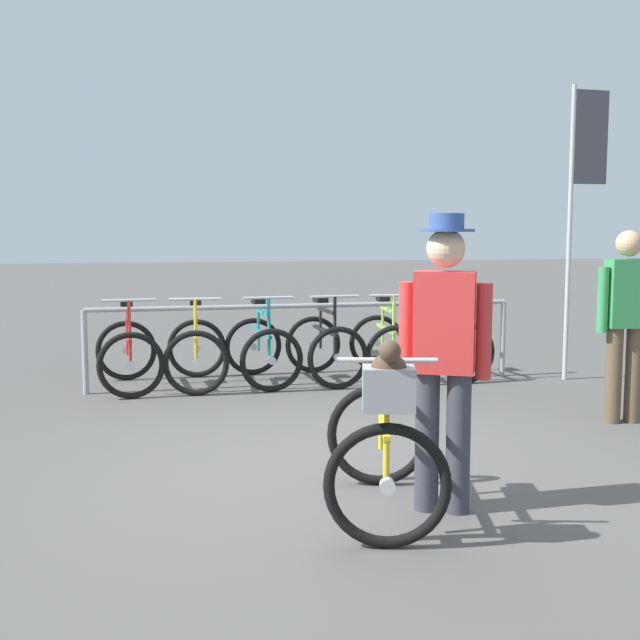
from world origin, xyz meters
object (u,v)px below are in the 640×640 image
Objects in this scene: pedestrian_with_backpack at (625,313)px; banner_flag at (582,176)px; racked_bike_red at (128,354)px; racked_bike_orange at (445,344)px; racked_bike_yellow at (196,352)px; racked_bike_lime at (386,345)px; racked_bike_black at (325,347)px; featured_bicycle at (384,437)px; person_with_featured_bike at (444,350)px; racked_bike_teal at (262,350)px.

banner_flag is (0.74, 1.88, 1.29)m from pedestrian_with_backpack.
racked_bike_red is 3.50m from racked_bike_orange.
racked_bike_yellow and racked_bike_lime have the same top height.
racked_bike_black is 3.36m from banner_flag.
racked_bike_yellow is at bearing 143.58° from pedestrian_with_backpack.
racked_bike_red is 4.44m from featured_bicycle.
banner_flag is at bearing -12.14° from racked_bike_black.
featured_bicycle is 0.76× the size of pedestrian_with_backpack.
person_with_featured_bike is 2.88m from pedestrian_with_backpack.
racked_bike_lime is (0.70, -0.02, 0.00)m from racked_bike_black.
racked_bike_teal is (1.40, -0.04, 0.00)m from racked_bike_red.
featured_bicycle reaches higher than racked_bike_red.
person_with_featured_bike is (0.39, 0.07, 0.46)m from featured_bicycle.
racked_bike_black is 0.70m from racked_bike_lime.
racked_bike_orange is at bearing 62.51° from featured_bicycle.
person_with_featured_bike is 0.54× the size of banner_flag.
racked_bike_lime is at bearing 70.72° from featured_bicycle.
racked_bike_red is 0.96× the size of racked_bike_lime.
racked_bike_yellow is at bearing 171.40° from banner_flag.
person_with_featured_bike is 1.05× the size of pedestrian_with_backpack.
banner_flag is (2.04, -0.57, 1.86)m from racked_bike_lime.
racked_bike_red and racked_bike_orange have the same top height.
racked_bike_red is 4.84m from pedestrian_with_backpack.
person_with_featured_bike is at bearing -113.51° from racked_bike_orange.
racked_bike_lime is (1.40, -0.04, 0.00)m from racked_bike_teal.
racked_bike_yellow is 1.40m from racked_bike_black.
racked_bike_red is at bearing 148.36° from pedestrian_with_backpack.
racked_bike_teal is 0.70m from racked_bike_black.
racked_bike_teal is at bearing 178.49° from racked_bike_lime.
racked_bike_yellow is 4.31m from person_with_featured_bike.
featured_bicycle is at bearing -117.49° from racked_bike_orange.
featured_bicycle is at bearing -72.39° from racked_bike_red.
featured_bicycle is (-1.46, -4.16, 0.12)m from racked_bike_lime.
racked_bike_teal is (0.70, -0.02, -0.00)m from racked_bike_yellow.
racked_bike_red is 5.22m from banner_flag.
racked_bike_black is 0.34× the size of banner_flag.
racked_bike_black is 3.22m from pedestrian_with_backpack.
racked_bike_red is at bearing 112.56° from person_with_featured_bike.
racked_bike_red is at bearing 178.49° from racked_bike_orange.
racked_bike_black is at bearing 178.49° from racked_bike_orange.
racked_bike_red and racked_bike_black have the same top height.
racked_bike_orange is 0.36× the size of banner_flag.
banner_flag is (4.13, -0.63, 1.86)m from racked_bike_yellow.
banner_flag is at bearing 45.81° from featured_bicycle.
racked_bike_black is 0.88× the size of featured_bicycle.
racked_bike_orange is at bearing -1.51° from racked_bike_lime.
banner_flag is at bearing -22.44° from racked_bike_orange.
racked_bike_black is at bearing 79.75° from featured_bicycle.
banner_flag is (3.11, 3.52, 1.28)m from person_with_featured_bike.
banner_flag is (2.73, -0.59, 1.86)m from racked_bike_black.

